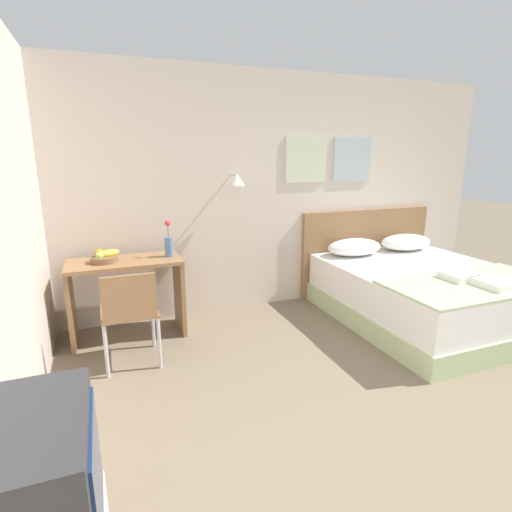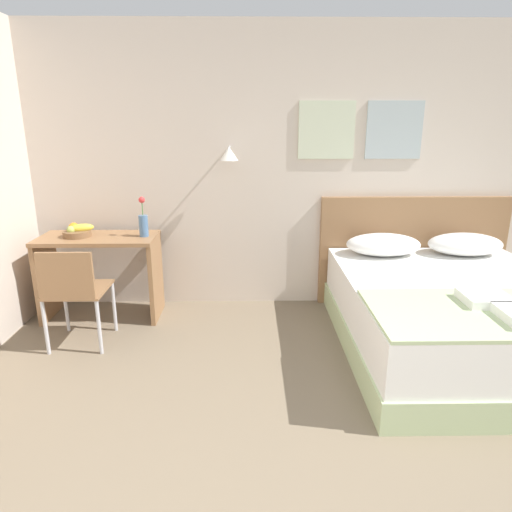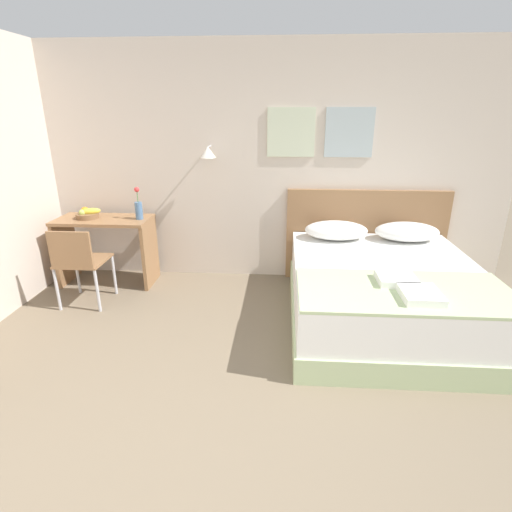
{
  "view_description": "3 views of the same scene",
  "coord_description": "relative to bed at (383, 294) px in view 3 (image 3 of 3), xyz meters",
  "views": [
    {
      "loc": [
        -1.91,
        -1.24,
        1.75
      ],
      "look_at": [
        -0.65,
        1.98,
        0.88
      ],
      "focal_mm": 28.0,
      "sensor_mm": 36.0,
      "label": 1
    },
    {
      "loc": [
        -0.37,
        -1.39,
        1.79
      ],
      "look_at": [
        -0.32,
        1.88,
        0.81
      ],
      "focal_mm": 32.0,
      "sensor_mm": 36.0,
      "label": 2
    },
    {
      "loc": [
        0.28,
        -1.61,
        1.93
      ],
      "look_at": [
        0.04,
        1.86,
        0.66
      ],
      "focal_mm": 28.0,
      "sensor_mm": 36.0,
      "label": 3
    }
  ],
  "objects": [
    {
      "name": "ground_plane",
      "position": [
        -1.25,
        -1.89,
        -0.29
      ],
      "size": [
        24.0,
        24.0,
        0.0
      ],
      "primitive_type": "plane",
      "color": "#756651"
    },
    {
      "name": "wall_back",
      "position": [
        -1.25,
        1.12,
        1.04
      ],
      "size": [
        5.66,
        0.31,
        2.65
      ],
      "color": "beige",
      "rests_on": "ground_plane"
    },
    {
      "name": "bed",
      "position": [
        0.0,
        0.0,
        0.0
      ],
      "size": [
        1.73,
        2.05,
        0.59
      ],
      "color": "#B2C693",
      "rests_on": "ground_plane"
    },
    {
      "name": "headboard",
      "position": [
        0.0,
        1.06,
        0.25
      ],
      "size": [
        1.85,
        0.06,
        1.08
      ],
      "color": "#8E6642",
      "rests_on": "ground_plane"
    },
    {
      "name": "pillow_left",
      "position": [
        -0.38,
        0.77,
        0.39
      ],
      "size": [
        0.68,
        0.41,
        0.2
      ],
      "color": "white",
      "rests_on": "bed"
    },
    {
      "name": "pillow_right",
      "position": [
        0.38,
        0.77,
        0.39
      ],
      "size": [
        0.68,
        0.41,
        0.2
      ],
      "color": "white",
      "rests_on": "bed"
    },
    {
      "name": "throw_blanket",
      "position": [
        0.0,
        -0.6,
        0.31
      ],
      "size": [
        1.68,
        0.82,
        0.02
      ],
      "color": "#B2C693",
      "rests_on": "bed"
    },
    {
      "name": "folded_towel_near_foot",
      "position": [
        -0.04,
        -0.45,
        0.35
      ],
      "size": [
        0.3,
        0.28,
        0.06
      ],
      "color": "white",
      "rests_on": "throw_blanket"
    },
    {
      "name": "folded_towel_mid_bed",
      "position": [
        0.07,
        -0.74,
        0.35
      ],
      "size": [
        0.28,
        0.32,
        0.06
      ],
      "color": "white",
      "rests_on": "throw_blanket"
    },
    {
      "name": "desk",
      "position": [
        -3.0,
        0.74,
        0.24
      ],
      "size": [
        1.05,
        0.51,
        0.78
      ],
      "color": "#8E6642",
      "rests_on": "ground_plane"
    },
    {
      "name": "desk_chair",
      "position": [
        -3.02,
        0.12,
        0.22
      ],
      "size": [
        0.46,
        0.46,
        0.84
      ],
      "color": "#8E6642",
      "rests_on": "ground_plane"
    },
    {
      "name": "fruit_bowl",
      "position": [
        -3.18,
        0.74,
        0.54
      ],
      "size": [
        0.28,
        0.25,
        0.12
      ],
      "color": "brown",
      "rests_on": "desk"
    },
    {
      "name": "flower_vase",
      "position": [
        -2.58,
        0.74,
        0.62
      ],
      "size": [
        0.08,
        0.08,
        0.36
      ],
      "color": "#4C7099",
      "rests_on": "desk"
    }
  ]
}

